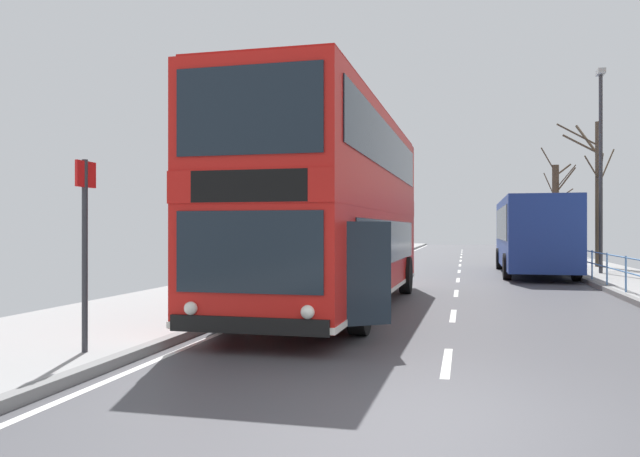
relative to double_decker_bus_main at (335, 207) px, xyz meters
The scene contains 8 objects.
ground 8.58m from the double_decker_bus_main, 76.29° to the right, with size 15.80×140.00×0.20m.
double_decker_bus_main is the anchor object (origin of this frame).
background_bus_far_lane 14.01m from the double_decker_bus_main, 66.31° to the left, with size 2.71×10.13×3.03m.
pedestrian_railing_far_kerb 8.97m from the double_decker_bus_main, 36.22° to the left, with size 0.05×25.41×0.98m.
bus_stop_sign_near 6.90m from the double_decker_bus_main, 108.38° to the right, with size 0.08×0.44×2.64m.
street_lamp_far_side 14.50m from the double_decker_bus_main, 55.89° to the left, with size 0.28×0.60×7.85m.
bare_tree_far_00 29.58m from the double_decker_bus_main, 73.14° to the left, with size 2.14×2.31×6.92m.
bare_tree_far_01 18.60m from the double_decker_bus_main, 61.80° to the left, with size 2.76×3.07×6.66m.
Camera 1 is at (0.24, -6.22, 1.82)m, focal length 35.49 mm.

